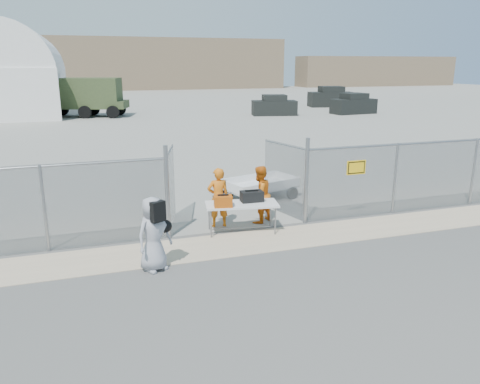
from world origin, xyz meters
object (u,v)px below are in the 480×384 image
object	(u,v)px
visitor	(154,234)
utility_trailer	(260,188)
security_worker_right	(259,195)
folding_table	(242,218)
security_worker_left	(218,198)

from	to	relation	value
visitor	utility_trailer	distance (m)	6.36
visitor	utility_trailer	bearing A→B (deg)	20.64
security_worker_right	folding_table	bearing A→B (deg)	12.60
security_worker_left	utility_trailer	world-z (taller)	security_worker_left
folding_table	security_worker_left	world-z (taller)	security_worker_left
security_worker_right	visitor	xyz separation A→B (m)	(-3.37, -2.35, 0.01)
folding_table	security_worker_left	xyz separation A→B (m)	(-0.48, 0.65, 0.44)
folding_table	security_worker_left	size ratio (longest dim) A/B	1.14
security_worker_right	visitor	size ratio (longest dim) A/B	0.99
security_worker_left	security_worker_right	distance (m)	1.24
utility_trailer	visitor	bearing A→B (deg)	-148.82
folding_table	utility_trailer	xyz separation A→B (m)	(1.65, 2.99, -0.03)
folding_table	security_worker_right	bearing A→B (deg)	50.48
folding_table	security_worker_right	distance (m)	1.08
folding_table	security_worker_right	xyz separation A→B (m)	(0.76, 0.65, 0.42)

